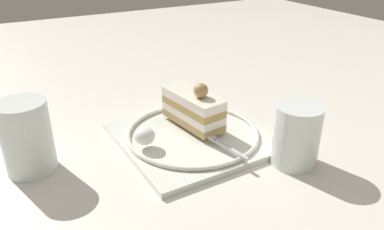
% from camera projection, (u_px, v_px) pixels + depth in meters
% --- Properties ---
extents(ground_plane, '(2.40, 2.40, 0.00)m').
position_uv_depth(ground_plane, '(182.00, 143.00, 0.66)').
color(ground_plane, silver).
extents(dessert_plate, '(0.25, 0.25, 0.02)m').
position_uv_depth(dessert_plate, '(192.00, 135.00, 0.67)').
color(dessert_plate, white).
rests_on(dessert_plate, ground_plane).
extents(cake_slice, '(0.13, 0.07, 0.08)m').
position_uv_depth(cake_slice, '(193.00, 108.00, 0.68)').
color(cake_slice, tan).
rests_on(cake_slice, dessert_plate).
extents(whipped_cream_dollop, '(0.03, 0.03, 0.03)m').
position_uv_depth(whipped_cream_dollop, '(144.00, 135.00, 0.62)').
color(whipped_cream_dollop, white).
rests_on(whipped_cream_dollop, dessert_plate).
extents(fork, '(0.11, 0.03, 0.00)m').
position_uv_depth(fork, '(221.00, 144.00, 0.62)').
color(fork, silver).
rests_on(fork, dessert_plate).
extents(drink_glass_near, '(0.07, 0.07, 0.11)m').
position_uv_depth(drink_glass_near, '(28.00, 142.00, 0.57)').
color(drink_glass_near, white).
rests_on(drink_glass_near, ground_plane).
extents(drink_glass_far, '(0.07, 0.07, 0.10)m').
position_uv_depth(drink_glass_far, '(296.00, 139.00, 0.59)').
color(drink_glass_far, white).
rests_on(drink_glass_far, ground_plane).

